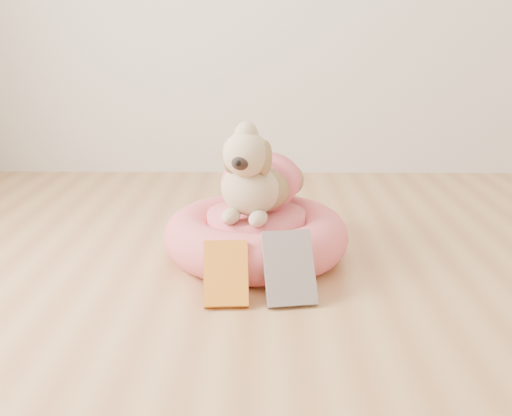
{
  "coord_description": "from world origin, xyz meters",
  "views": [
    {
      "loc": [
        -0.24,
        -0.95,
        0.77
      ],
      "look_at": [
        -0.26,
        0.91,
        0.2
      ],
      "focal_mm": 40.0,
      "sensor_mm": 36.0,
      "label": 1
    }
  ],
  "objects_px": {
    "pet_bed": "(256,235)",
    "book_white": "(289,268)",
    "dog": "(258,164)",
    "book_yellow": "(226,273)"
  },
  "relations": [
    {
      "from": "dog",
      "to": "book_white",
      "type": "height_order",
      "value": "dog"
    },
    {
      "from": "dog",
      "to": "book_white",
      "type": "relative_size",
      "value": 2.03
    },
    {
      "from": "book_yellow",
      "to": "book_white",
      "type": "relative_size",
      "value": 0.87
    },
    {
      "from": "book_yellow",
      "to": "pet_bed",
      "type": "bearing_deg",
      "value": 73.01
    },
    {
      "from": "pet_bed",
      "to": "book_white",
      "type": "distance_m",
      "value": 0.35
    },
    {
      "from": "dog",
      "to": "book_white",
      "type": "xyz_separation_m",
      "value": [
        0.1,
        -0.35,
        -0.24
      ]
    },
    {
      "from": "pet_bed",
      "to": "dog",
      "type": "relative_size",
      "value": 1.41
    },
    {
      "from": "dog",
      "to": "book_white",
      "type": "distance_m",
      "value": 0.43
    },
    {
      "from": "pet_bed",
      "to": "book_yellow",
      "type": "relative_size",
      "value": 3.27
    },
    {
      "from": "pet_bed",
      "to": "book_white",
      "type": "bearing_deg",
      "value": -73.13
    }
  ]
}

